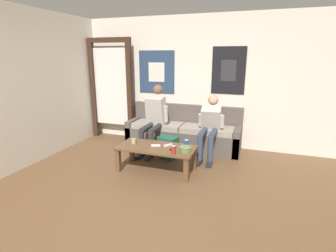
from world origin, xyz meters
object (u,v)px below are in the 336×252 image
at_px(ceramic_bowl, 185,149).
at_px(drink_can_red, 174,150).
at_px(drink_can_blue, 186,144).
at_px(game_controller_near_left, 168,145).
at_px(coffee_table, 156,151).
at_px(backpack, 168,148).
at_px(pillar_candle, 134,141).
at_px(couch, 183,133).
at_px(cell_phone, 173,149).
at_px(person_seated_adult, 154,117).
at_px(person_seated_teen, 210,124).
at_px(game_controller_near_right, 156,145).

xyz_separation_m(ceramic_bowl, drink_can_red, (-0.13, -0.15, 0.02)).
xyz_separation_m(drink_can_blue, game_controller_near_left, (-0.30, -0.02, -0.05)).
xyz_separation_m(coffee_table, drink_can_blue, (0.46, 0.12, 0.13)).
relative_size(ceramic_bowl, drink_can_blue, 1.46).
relative_size(backpack, pillar_candle, 4.39).
height_order(ceramic_bowl, pillar_candle, pillar_candle).
xyz_separation_m(coffee_table, drink_can_red, (0.35, -0.21, 0.13)).
bearing_deg(drink_can_blue, coffee_table, -164.76).
height_order(coffee_table, drink_can_blue, drink_can_blue).
distance_m(couch, pillar_candle, 1.30).
relative_size(backpack, cell_phone, 2.81).
relative_size(person_seated_adult, pillar_candle, 14.11).
height_order(person_seated_teen, drink_can_red, person_seated_teen).
bearing_deg(coffee_table, drink_can_blue, 15.24).
distance_m(couch, backpack, 0.67).
height_order(drink_can_red, game_controller_near_left, drink_can_red).
bearing_deg(person_seated_teen, coffee_table, -127.14).
xyz_separation_m(couch, coffee_table, (-0.09, -1.22, 0.05)).
relative_size(coffee_table, drink_can_red, 9.92).
bearing_deg(game_controller_near_right, game_controller_near_left, 24.42).
xyz_separation_m(ceramic_bowl, drink_can_blue, (-0.03, 0.18, 0.02)).
bearing_deg(person_seated_adult, game_controller_near_right, -66.39).
height_order(drink_can_blue, game_controller_near_left, drink_can_blue).
height_order(pillar_candle, cell_phone, pillar_candle).
relative_size(couch, drink_can_blue, 18.13).
xyz_separation_m(couch, cell_phone, (0.20, -1.25, 0.12)).
bearing_deg(drink_can_blue, pillar_candle, -173.92).
distance_m(backpack, game_controller_near_left, 0.55).
bearing_deg(game_controller_near_right, pillar_candle, 178.38).
height_order(coffee_table, game_controller_near_left, game_controller_near_left).
bearing_deg(person_seated_adult, couch, 36.02).
distance_m(backpack, drink_can_red, 0.90).
height_order(pillar_candle, drink_can_red, drink_can_red).
relative_size(backpack, game_controller_near_right, 2.66).
bearing_deg(coffee_table, couch, 85.96).
bearing_deg(coffee_table, drink_can_red, -30.36).
bearing_deg(pillar_candle, drink_can_red, -17.30).
xyz_separation_m(person_seated_adult, game_controller_near_left, (0.55, -0.77, -0.25)).
bearing_deg(drink_can_blue, drink_can_red, -106.87).
xyz_separation_m(person_seated_adult, person_seated_teen, (1.06, 0.02, -0.06)).
distance_m(couch, cell_phone, 1.27).
distance_m(drink_can_blue, game_controller_near_right, 0.49).
xyz_separation_m(person_seated_teen, game_controller_near_left, (-0.52, -0.79, -0.19)).
bearing_deg(backpack, game_controller_near_left, -70.03).
bearing_deg(person_seated_teen, game_controller_near_left, -123.15).
distance_m(person_seated_teen, backpack, 0.86).
bearing_deg(backpack, cell_phone, -63.59).
height_order(couch, person_seated_teen, person_seated_teen).
xyz_separation_m(person_seated_teen, game_controller_near_right, (-0.69, -0.87, -0.19)).
bearing_deg(pillar_candle, person_seated_adult, 88.44).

